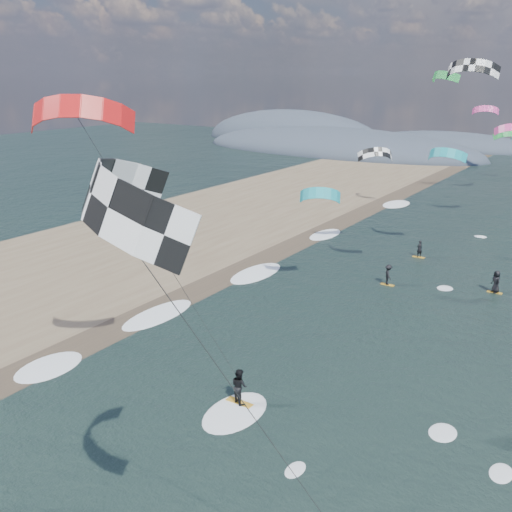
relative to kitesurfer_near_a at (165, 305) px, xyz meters
The scene contains 8 objects.
ground 13.80m from the kitesurfer_near_a, 154.67° to the left, with size 260.00×260.00×0.00m, color black.
wet_sand_strip 25.84m from the kitesurfer_near_a, 144.97° to the left, with size 3.00×240.00×0.00m, color #382D23.
coastal_hills 123.18m from the kitesurfer_near_a, 114.99° to the left, with size 80.00×41.00×15.00m.
kitesurfer_near_a is the anchor object (origin of this frame).
kitesurfer_near_b 12.44m from the kitesurfer_near_a, 139.58° to the left, with size 7.32×9.19×15.86m.
far_kitesurfers 37.11m from the kitesurfer_near_a, 97.19° to the left, with size 8.90×9.33×1.79m.
bg_kite_field 59.46m from the kitesurfer_near_a, 97.46° to the left, with size 12.73×66.43×10.88m.
shoreline_surf 27.80m from the kitesurfer_near_a, 134.56° to the left, with size 2.40×79.40×0.11m.
Camera 1 is at (14.91, -11.57, 16.20)m, focal length 40.00 mm.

